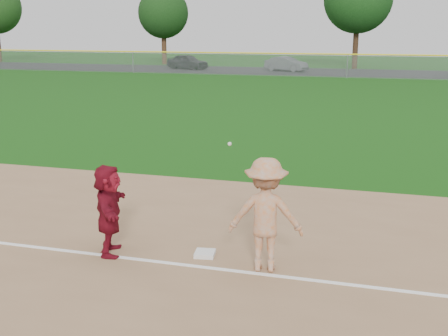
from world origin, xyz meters
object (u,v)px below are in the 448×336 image
(car_mid, at_px, (286,64))
(car_left, at_px, (188,62))
(base_runner, at_px, (109,210))
(first_base, at_px, (205,254))

(car_mid, bearing_deg, car_left, 111.48)
(base_runner, relative_size, car_mid, 0.41)
(first_base, height_order, base_runner, base_runner)
(first_base, bearing_deg, base_runner, -168.02)
(first_base, height_order, car_left, car_left)
(base_runner, distance_m, car_left, 48.96)
(first_base, bearing_deg, car_mid, 97.89)
(first_base, relative_size, car_mid, 0.09)
(first_base, xyz_separation_m, base_runner, (-1.78, -0.38, 0.83))
(first_base, distance_m, car_left, 49.19)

